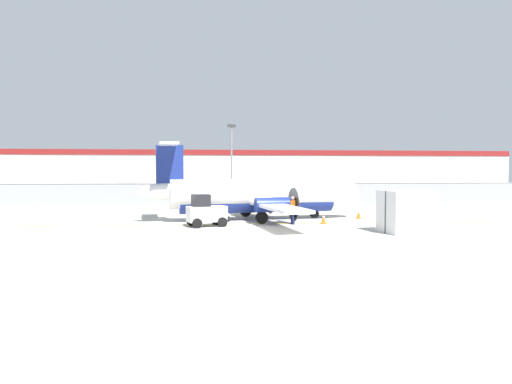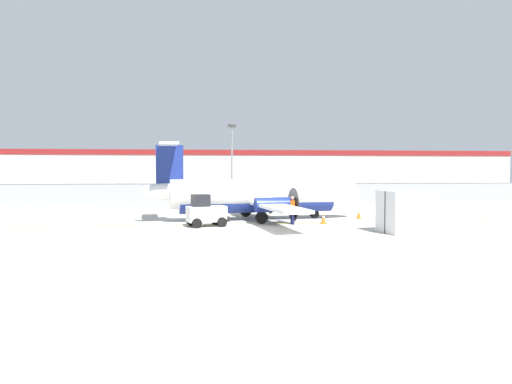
# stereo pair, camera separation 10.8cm
# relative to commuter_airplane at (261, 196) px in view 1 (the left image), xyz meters

# --- Properties ---
(ground_plane) EXTENTS (140.00, 140.00, 0.01)m
(ground_plane) POSITION_rel_commuter_airplane_xyz_m (-0.72, -2.38, -1.60)
(ground_plane) COLOR #BCB7AD
(perimeter_fence) EXTENTS (98.00, 0.10, 2.10)m
(perimeter_fence) POSITION_rel_commuter_airplane_xyz_m (-0.72, 13.62, -0.49)
(perimeter_fence) COLOR gray
(perimeter_fence) RESTS_ON ground
(parking_lot_strip) EXTENTS (98.00, 17.00, 0.12)m
(parking_lot_strip) POSITION_rel_commuter_airplane_xyz_m (-0.72, 25.12, -1.54)
(parking_lot_strip) COLOR #38383A
(parking_lot_strip) RESTS_ON ground
(background_building) EXTENTS (91.00, 8.10, 6.50)m
(background_building) POSITION_rel_commuter_airplane_xyz_m (-0.72, 43.61, 1.66)
(background_building) COLOR beige
(background_building) RESTS_ON ground
(commuter_airplane) EXTENTS (14.91, 16.06, 4.92)m
(commuter_airplane) POSITION_rel_commuter_airplane_xyz_m (0.00, 0.00, 0.00)
(commuter_airplane) COLOR white
(commuter_airplane) RESTS_ON ground
(baggage_tug) EXTENTS (2.56, 1.95, 1.88)m
(baggage_tug) POSITION_rel_commuter_airplane_xyz_m (-3.62, -3.33, -0.75)
(baggage_tug) COLOR silver
(baggage_tug) RESTS_ON ground
(ground_crew_worker) EXTENTS (0.42, 0.55, 1.70)m
(ground_crew_worker) POSITION_rel_commuter_airplane_xyz_m (1.59, -2.78, -0.65)
(ground_crew_worker) COLOR #191E4C
(ground_crew_worker) RESTS_ON ground
(cargo_container) EXTENTS (2.67, 2.34, 2.20)m
(cargo_container) POSITION_rel_commuter_airplane_xyz_m (6.80, -7.06, -0.50)
(cargo_container) COLOR silver
(cargo_container) RESTS_ON ground
(traffic_cone_near_left) EXTENTS (0.36, 0.36, 0.64)m
(traffic_cone_near_left) POSITION_rel_commuter_airplane_xyz_m (3.54, -2.63, -1.29)
(traffic_cone_near_left) COLOR orange
(traffic_cone_near_left) RESTS_ON ground
(traffic_cone_near_right) EXTENTS (0.36, 0.36, 0.64)m
(traffic_cone_near_right) POSITION_rel_commuter_airplane_xyz_m (6.65, 0.08, -1.29)
(traffic_cone_near_right) COLOR orange
(traffic_cone_near_right) RESTS_ON ground
(parked_car_0) EXTENTS (4.37, 2.39, 1.58)m
(parked_car_0) POSITION_rel_commuter_airplane_xyz_m (-14.56, 29.92, -0.71)
(parked_car_0) COLOR slate
(parked_car_0) RESTS_ON parking_lot_strip
(parked_car_1) EXTENTS (4.31, 2.23, 1.58)m
(parked_car_1) POSITION_rel_commuter_airplane_xyz_m (-4.22, 20.91, -0.71)
(parked_car_1) COLOR gray
(parked_car_1) RESTS_ON parking_lot_strip
(parked_car_2) EXTENTS (4.25, 2.10, 1.58)m
(parked_car_2) POSITION_rel_commuter_airplane_xyz_m (2.54, 30.99, -0.71)
(parked_car_2) COLOR navy
(parked_car_2) RESTS_ON parking_lot_strip
(parked_car_3) EXTENTS (4.35, 2.34, 1.58)m
(parked_car_3) POSITION_rel_commuter_airplane_xyz_m (12.02, 25.41, -0.71)
(parked_car_3) COLOR navy
(parked_car_3) RESTS_ON parking_lot_strip
(apron_light_pole) EXTENTS (0.70, 0.30, 7.27)m
(apron_light_pole) POSITION_rel_commuter_airplane_xyz_m (-1.51, 9.86, 2.70)
(apron_light_pole) COLOR slate
(apron_light_pole) RESTS_ON ground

